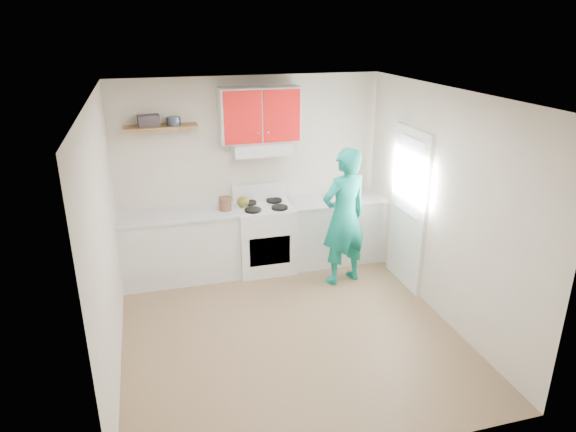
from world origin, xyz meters
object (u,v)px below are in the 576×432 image
object	(u,v)px
kettle	(243,202)
crock	(225,204)
stove	(264,238)
tin	(174,121)
person	(344,217)

from	to	relation	value
kettle	crock	size ratio (longest dim) A/B	0.85
stove	crock	xyz separation A→B (m)	(-0.52, -0.01, 0.54)
stove	crock	size ratio (longest dim) A/B	4.68
tin	person	bearing A→B (deg)	-21.61
tin	crock	bearing A→B (deg)	-15.85
kettle	person	distance (m)	1.37
tin	person	xyz separation A→B (m)	(1.99, -0.79, -1.18)
person	tin	bearing A→B (deg)	-36.48
kettle	stove	bearing A→B (deg)	-10.49
tin	crock	xyz separation A→B (m)	(0.57, -0.16, -1.09)
crock	person	world-z (taller)	person
tin	person	world-z (taller)	tin
stove	crock	distance (m)	0.75
stove	kettle	world-z (taller)	kettle
person	stove	bearing A→B (deg)	-50.11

